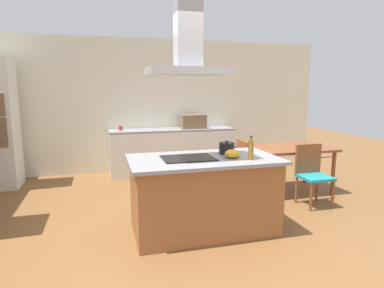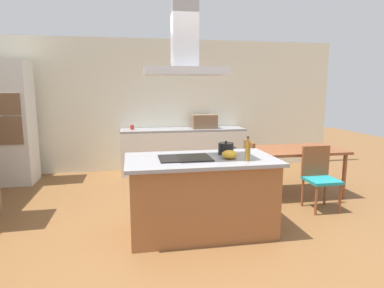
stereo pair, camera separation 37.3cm
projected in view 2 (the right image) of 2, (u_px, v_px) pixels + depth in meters
The scene contains 15 objects.
ground at pixel (182, 193), 5.45m from camera, with size 16.00×16.00×0.00m, color brown.
wall_back at pixel (169, 106), 6.92m from camera, with size 7.20×0.10×2.70m, color silver.
kitchen_island at pixel (201, 194), 3.92m from camera, with size 1.76×0.97×0.90m.
cooktop at pixel (185, 158), 3.81m from camera, with size 0.60×0.44×0.01m, color black.
tea_kettle at pixel (226, 149), 4.05m from camera, with size 0.24×0.19×0.17m.
olive_oil_bottle at pixel (248, 151), 3.67m from camera, with size 0.06×0.06×0.28m.
mixing_bowl at pixel (230, 154), 3.80m from camera, with size 0.18×0.18×0.10m, color gold.
back_counter at pixel (183, 150), 6.76m from camera, with size 2.51×0.62×0.90m.
countertop_microwave at pixel (204, 121), 6.74m from camera, with size 0.50×0.38×0.28m, color brown.
coffee_mug_red at pixel (132, 127), 6.53m from camera, with size 0.08×0.08×0.09m, color red.
wall_oven_stack at pixel (11, 123), 5.86m from camera, with size 0.70×0.66×2.20m.
dining_table at pixel (297, 154), 5.30m from camera, with size 1.40×0.90×0.75m.
chair_at_left_end at pixel (242, 166), 5.16m from camera, with size 0.42×0.42×0.89m.
chair_facing_island at pixel (319, 173), 4.68m from camera, with size 0.42×0.42×0.89m.
range_hood at pixel (185, 52), 3.61m from camera, with size 0.90×0.55×0.78m.
Camera 2 is at (-0.79, -3.69, 1.70)m, focal length 30.75 mm.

